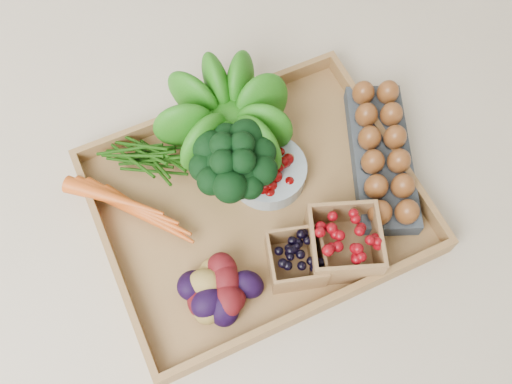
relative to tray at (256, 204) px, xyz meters
name	(u,v)px	position (x,y,z in m)	size (l,w,h in m)	color
ground	(256,206)	(0.00, 0.00, -0.01)	(4.00, 4.00, 0.00)	beige
tray	(256,204)	(0.00, 0.00, 0.00)	(0.55, 0.45, 0.01)	#9C7241
carrots	(127,204)	(-0.21, 0.08, 0.03)	(0.21, 0.15, 0.05)	#CB4F16
lettuce	(229,117)	(0.01, 0.14, 0.09)	(0.17, 0.17, 0.17)	#195A0E
broccoli	(234,176)	(-0.02, 0.04, 0.07)	(0.15, 0.15, 0.12)	black
cherry_bowl	(268,172)	(0.04, 0.04, 0.03)	(0.14, 0.14, 0.04)	#8C9EA5
egg_carton	(381,158)	(0.25, -0.02, 0.02)	(0.10, 0.30, 0.03)	#3A414A
potatoes	(217,291)	(-0.13, -0.13, 0.05)	(0.15, 0.15, 0.09)	#480B0F
punnet_blackberry	(296,259)	(0.01, -0.14, 0.04)	(0.09, 0.09, 0.06)	black
punnet_raspberry	(344,243)	(0.10, -0.15, 0.05)	(0.12, 0.12, 0.08)	#6A040B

